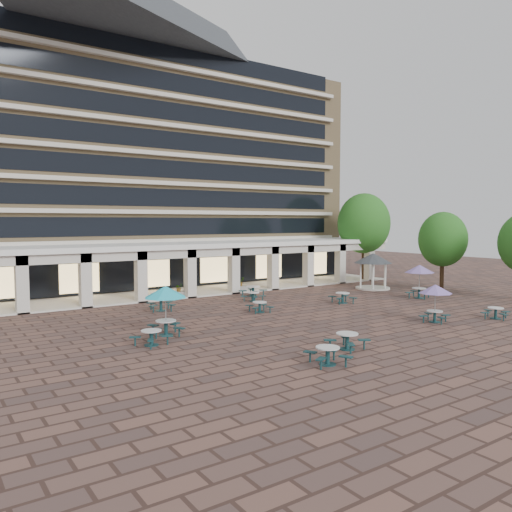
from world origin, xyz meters
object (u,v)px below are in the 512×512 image
object	(u,v)px
picnic_table_4	(166,294)
planter_left	(179,292)
picnic_table_3	(496,312)
gazebo	(373,262)
planter_right	(240,286)
picnic_table_1	(328,354)

from	to	relation	value
picnic_table_4	planter_left	size ratio (longest dim) A/B	1.81
picnic_table_3	planter_left	world-z (taller)	planter_left
picnic_table_4	gazebo	world-z (taller)	gazebo
planter_left	picnic_table_4	bearing A→B (deg)	-118.60
picnic_table_4	planter_right	bearing A→B (deg)	59.13
picnic_table_3	picnic_table_4	size ratio (longest dim) A/B	0.73
picnic_table_3	picnic_table_4	xyz separation A→B (m)	(-19.47, 7.64, 1.87)
planter_left	planter_right	xyz separation A→B (m)	(5.98, 0.00, 0.09)
gazebo	planter_right	distance (m)	12.54
planter_right	gazebo	bearing A→B (deg)	-25.54
picnic_table_1	picnic_table_4	xyz separation A→B (m)	(-3.50, 9.20, 1.83)
picnic_table_1	picnic_table_4	size ratio (longest dim) A/B	0.78
gazebo	planter_left	bearing A→B (deg)	162.71
picnic_table_1	planter_left	world-z (taller)	planter_left
picnic_table_1	gazebo	distance (m)	25.77
picnic_table_4	planter_right	world-z (taller)	picnic_table_4
picnic_table_4	planter_right	xyz separation A→B (m)	(12.53, 12.02, -1.78)
picnic_table_3	planter_right	world-z (taller)	planter_right
picnic_table_1	planter_left	xyz separation A→B (m)	(3.05, 21.21, -0.04)
gazebo	planter_right	xyz separation A→B (m)	(-11.17, 5.34, -1.95)
planter_right	planter_left	bearing A→B (deg)	-180.00
picnic_table_3	gazebo	bearing A→B (deg)	51.20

